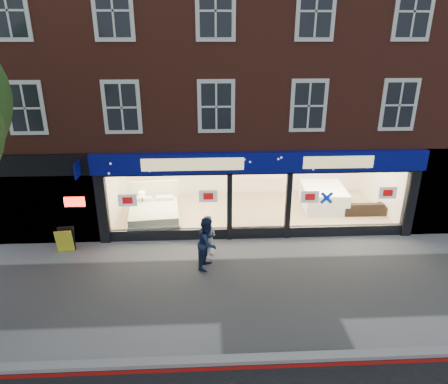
{
  "coord_description": "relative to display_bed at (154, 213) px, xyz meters",
  "views": [
    {
      "loc": [
        -1.9,
        -9.92,
        6.91
      ],
      "look_at": [
        -1.27,
        2.5,
        2.04
      ],
      "focal_mm": 32.0,
      "sensor_mm": 36.0,
      "label": 1
    }
  ],
  "objects": [
    {
      "name": "ground",
      "position": [
        3.9,
        -4.34,
        -0.47
      ],
      "size": [
        120.0,
        120.0,
        0.0
      ],
      "primitive_type": "plane",
      "color": "gray",
      "rests_on": "ground"
    },
    {
      "name": "kerb_line",
      "position": [
        3.9,
        -7.44,
        -0.47
      ],
      "size": [
        60.0,
        0.1,
        0.01
      ],
      "primitive_type": "cube",
      "color": "#8C0A07",
      "rests_on": "ground"
    },
    {
      "name": "kerb_stone",
      "position": [
        3.9,
        -7.24,
        -0.41
      ],
      "size": [
        60.0,
        0.25,
        0.12
      ],
      "primitive_type": "cube",
      "color": "gray",
      "rests_on": "ground"
    },
    {
      "name": "showroom_floor",
      "position": [
        3.9,
        0.91,
        -0.42
      ],
      "size": [
        11.0,
        4.5,
        0.1
      ],
      "primitive_type": "cube",
      "color": "tan",
      "rests_on": "ground"
    },
    {
      "name": "building",
      "position": [
        3.89,
        2.6,
        6.2
      ],
      "size": [
        19.0,
        8.26,
        10.3
      ],
      "color": "maroon",
      "rests_on": "ground"
    },
    {
      "name": "display_bed",
      "position": [
        0.0,
        0.0,
        0.0
      ],
      "size": [
        2.17,
        2.54,
        1.34
      ],
      "rotation": [
        0.0,
        0.0,
        0.1
      ],
      "color": "beige",
      "rests_on": "showroom_floor"
    },
    {
      "name": "bedside_table",
      "position": [
        -0.5,
        0.46,
        -0.1
      ],
      "size": [
        0.5,
        0.5,
        0.55
      ],
      "primitive_type": "cube",
      "rotation": [
        0.0,
        0.0,
        0.12
      ],
      "color": "brown",
      "rests_on": "showroom_floor"
    },
    {
      "name": "mattress_stack",
      "position": [
        7.0,
        1.24,
        0.06
      ],
      "size": [
        1.86,
        2.29,
        0.86
      ],
      "rotation": [
        0.0,
        0.0,
        -0.07
      ],
      "color": "white",
      "rests_on": "showroom_floor"
    },
    {
      "name": "sofa",
      "position": [
        8.5,
        0.43,
        -0.11
      ],
      "size": [
        1.82,
        0.71,
        0.53
      ],
      "primitive_type": "imported",
      "rotation": [
        0.0,
        0.0,
        3.14
      ],
      "color": "black",
      "rests_on": "showroom_floor"
    },
    {
      "name": "a_board",
      "position": [
        -2.79,
        -1.95,
        -0.04
      ],
      "size": [
        0.6,
        0.43,
        0.87
      ],
      "primitive_type": "cube",
      "rotation": [
        0.0,
        0.0,
        0.12
      ],
      "color": "yellow",
      "rests_on": "ground"
    },
    {
      "name": "pedestrian_grey",
      "position": [
        2.11,
        -2.56,
        0.28
      ],
      "size": [
        0.51,
        0.63,
        1.51
      ],
      "primitive_type": "imported",
      "rotation": [
        0.0,
        0.0,
        1.27
      ],
      "color": "#A2A4A9",
      "rests_on": "ground"
    },
    {
      "name": "pedestrian_blue",
      "position": [
        2.04,
        -3.17,
        0.38
      ],
      "size": [
        0.89,
        1.0,
        1.71
      ],
      "primitive_type": "imported",
      "rotation": [
        0.0,
        0.0,
        1.23
      ],
      "color": "#172240",
      "rests_on": "ground"
    }
  ]
}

